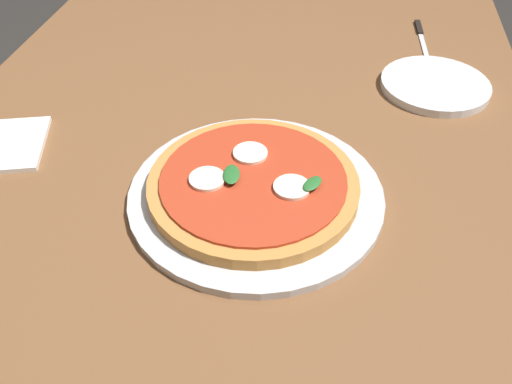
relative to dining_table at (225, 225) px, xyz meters
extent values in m
cube|color=brown|center=(0.00, 0.00, 0.08)|extent=(1.47, 0.95, 0.04)
cube|color=brown|center=(0.65, -0.39, -0.30)|extent=(0.07, 0.07, 0.71)
cube|color=brown|center=(0.65, 0.39, -0.30)|extent=(0.07, 0.07, 0.71)
cylinder|color=silver|center=(-0.03, -0.05, 0.10)|extent=(0.34, 0.34, 0.01)
cylinder|color=#C6843F|center=(-0.03, -0.05, 0.12)|extent=(0.28, 0.28, 0.02)
cylinder|color=#B7381E|center=(-0.03, -0.05, 0.13)|extent=(0.25, 0.25, 0.00)
cylinder|color=white|center=(0.02, -0.04, 0.13)|extent=(0.05, 0.05, 0.00)
cylinder|color=white|center=(-0.05, 0.01, 0.13)|extent=(0.05, 0.05, 0.00)
cylinder|color=white|center=(-0.05, -0.10, 0.13)|extent=(0.05, 0.05, 0.00)
ellipsoid|color=#286B2D|center=(-0.04, -0.02, 0.14)|extent=(0.04, 0.03, 0.00)
ellipsoid|color=#286B2D|center=(-0.04, -0.13, 0.14)|extent=(0.04, 0.03, 0.00)
cylinder|color=white|center=(0.29, -0.31, 0.10)|extent=(0.19, 0.19, 0.01)
cube|color=white|center=(0.02, 0.33, 0.10)|extent=(0.15, 0.12, 0.01)
cube|color=black|center=(0.53, -0.30, 0.10)|extent=(0.06, 0.01, 0.01)
cube|color=silver|center=(0.45, -0.30, 0.10)|extent=(0.09, 0.01, 0.00)
camera|label=1|loc=(-0.57, -0.14, 0.59)|focal=38.03mm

